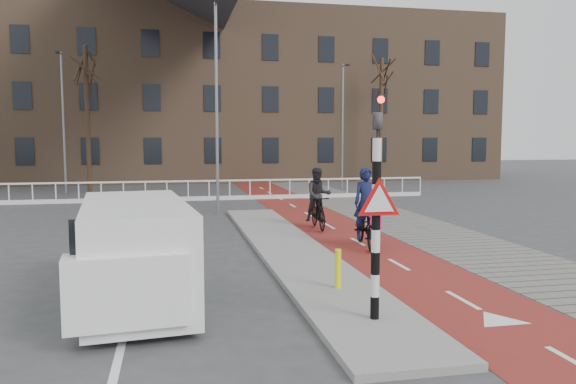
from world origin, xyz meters
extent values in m
plane|color=#38383A|center=(0.00, 0.00, 0.00)|extent=(120.00, 120.00, 0.00)
cube|color=maroon|center=(1.50, 10.00, 0.01)|extent=(2.50, 60.00, 0.01)
cube|color=slate|center=(4.30, 10.00, 0.01)|extent=(3.00, 60.00, 0.01)
cube|color=gray|center=(-0.70, 4.00, 0.06)|extent=(1.80, 16.00, 0.12)
cylinder|color=black|center=(-0.60, -2.00, 1.56)|extent=(0.14, 0.14, 2.88)
imported|color=black|center=(-0.60, -2.00, 3.40)|extent=(0.13, 0.16, 0.80)
cylinder|color=#FF0C05|center=(-0.60, -2.14, 3.58)|extent=(0.11, 0.02, 0.11)
cylinder|color=#F7F30D|center=(-0.64, -0.11, 0.50)|extent=(0.12, 0.12, 0.76)
imported|color=black|center=(1.46, 4.21, 0.57)|extent=(0.99, 2.21, 1.12)
imported|color=#111739|center=(1.46, 4.21, 1.22)|extent=(0.76, 0.55, 1.95)
cube|color=#F52276|center=(1.53, 3.66, 0.79)|extent=(0.33, 0.24, 0.38)
imported|color=black|center=(0.96, 7.46, 0.58)|extent=(0.61, 1.91, 1.14)
imported|color=black|center=(0.96, 7.46, 1.14)|extent=(0.89, 0.71, 1.79)
cube|color=white|center=(-4.40, -0.08, 1.00)|extent=(2.19, 4.51, 1.74)
cube|color=green|center=(-5.28, -0.08, 0.90)|extent=(0.31, 2.77, 0.55)
cube|color=green|center=(-3.52, -0.08, 0.90)|extent=(0.31, 2.77, 0.55)
cube|color=black|center=(-4.40, -1.91, 1.40)|extent=(1.56, 0.22, 0.90)
cylinder|color=black|center=(-4.98, -1.63, 0.30)|extent=(0.28, 0.63, 0.61)
cylinder|color=black|center=(-3.51, -1.48, 0.30)|extent=(0.28, 0.63, 0.61)
cylinder|color=black|center=(-5.29, 1.31, 0.30)|extent=(0.28, 0.63, 0.61)
cylinder|color=black|center=(-3.82, 1.47, 0.30)|extent=(0.28, 0.63, 0.61)
cube|color=silver|center=(-5.00, 17.00, 0.95)|extent=(28.00, 0.08, 0.08)
cube|color=silver|center=(-5.00, 17.00, 0.10)|extent=(28.00, 0.10, 0.20)
cube|color=#7F6047|center=(-3.00, 32.00, 6.00)|extent=(46.00, 10.00, 12.00)
cylinder|color=#302215|center=(-8.32, 22.93, 4.06)|extent=(0.26, 0.26, 8.11)
cylinder|color=#302215|center=(9.90, 25.16, 4.13)|extent=(0.27, 0.27, 8.26)
cylinder|color=slate|center=(-1.96, 12.19, 4.13)|extent=(0.12, 0.12, 8.26)
cylinder|color=slate|center=(-9.37, 21.66, 3.77)|extent=(0.12, 0.12, 7.54)
cylinder|color=slate|center=(6.05, 21.29, 3.63)|extent=(0.12, 0.12, 7.26)
camera|label=1|loc=(-3.73, -10.28, 2.99)|focal=35.00mm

